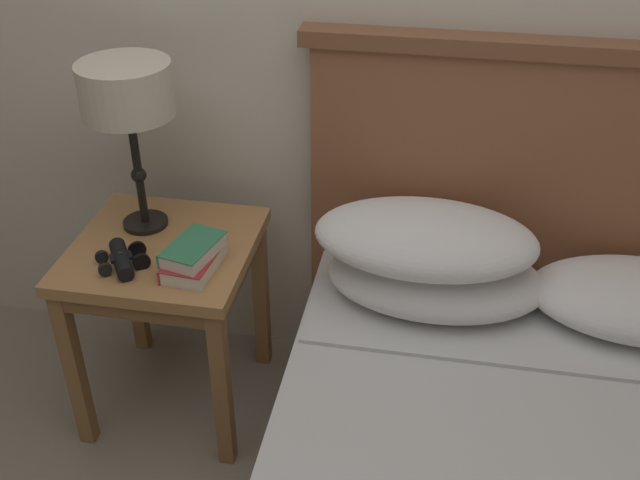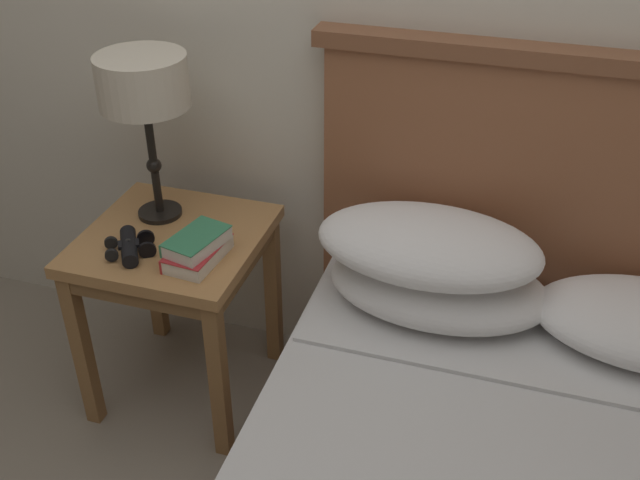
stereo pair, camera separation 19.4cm
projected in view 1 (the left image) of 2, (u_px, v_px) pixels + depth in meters
name	position (u px, v px, depth m)	size (l,w,h in m)	color
nightstand	(166.00, 270.00, 2.15)	(0.51, 0.51, 0.59)	#AD7A47
table_lamp	(127.00, 95.00, 1.98)	(0.25, 0.25, 0.49)	black
book_on_nightstand	(193.00, 262.00, 2.00)	(0.14, 0.21, 0.04)	silver
book_stacked_on_top	(193.00, 249.00, 1.98)	(0.15, 0.20, 0.04)	silver
binoculars_pair	(122.00, 259.00, 2.01)	(0.16, 0.16, 0.05)	black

